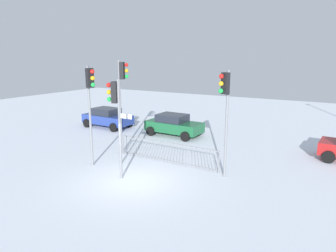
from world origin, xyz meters
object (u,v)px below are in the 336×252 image
at_px(traffic_light_rear_right, 225,100).
at_px(direction_sign_post, 121,133).
at_px(traffic_light_foreground_right, 116,107).
at_px(traffic_light_mid_right, 122,86).
at_px(traffic_light_foreground_left, 90,94).
at_px(car_blue_trailing, 107,117).
at_px(car_green_near, 174,125).

height_order(traffic_light_rear_right, direction_sign_post, traffic_light_rear_right).
height_order(traffic_light_foreground_right, traffic_light_mid_right, traffic_light_mid_right).
height_order(traffic_light_rear_right, traffic_light_mid_right, traffic_light_mid_right).
relative_size(traffic_light_foreground_left, car_blue_trailing, 1.26).
xyz_separation_m(traffic_light_foreground_left, car_green_near, (0.45, 7.20, -2.79)).
bearing_deg(direction_sign_post, traffic_light_mid_right, 127.21).
bearing_deg(car_green_near, traffic_light_foreground_left, -91.64).
bearing_deg(traffic_light_foreground_right, direction_sign_post, 12.32).
bearing_deg(traffic_light_foreground_right, traffic_light_foreground_left, 52.09).
bearing_deg(traffic_light_mid_right, traffic_light_foreground_right, 13.06).
bearing_deg(direction_sign_post, traffic_light_rear_right, 11.93).
bearing_deg(traffic_light_mid_right, traffic_light_rear_right, 62.81).
xyz_separation_m(traffic_light_foreground_right, traffic_light_mid_right, (-2.07, 3.04, 0.52)).
height_order(traffic_light_mid_right, car_green_near, traffic_light_mid_right).
relative_size(traffic_light_rear_right, traffic_light_foreground_right, 1.08).
height_order(traffic_light_foreground_right, direction_sign_post, traffic_light_foreground_right).
distance_m(traffic_light_rear_right, traffic_light_mid_right, 6.07).
bearing_deg(car_green_near, traffic_light_foreground_right, -76.63).
relative_size(traffic_light_rear_right, car_blue_trailing, 1.23).
bearing_deg(car_blue_trailing, traffic_light_foreground_left, -51.07).
height_order(traffic_light_rear_right, traffic_light_foreground_left, traffic_light_foreground_left).
height_order(traffic_light_mid_right, direction_sign_post, traffic_light_mid_right).
xyz_separation_m(traffic_light_rear_right, traffic_light_foreground_right, (-3.96, -2.40, -0.26)).
relative_size(traffic_light_rear_right, traffic_light_mid_right, 0.93).
bearing_deg(traffic_light_rear_right, car_blue_trailing, 0.17).
height_order(traffic_light_foreground_right, traffic_light_foreground_left, traffic_light_foreground_left).
xyz_separation_m(direction_sign_post, car_green_near, (-0.59, 6.31, -0.82)).
bearing_deg(traffic_light_foreground_left, car_green_near, -168.87).
xyz_separation_m(traffic_light_foreground_right, direction_sign_post, (-0.99, 1.52, -1.61)).
distance_m(traffic_light_rear_right, car_blue_trailing, 12.55).
relative_size(traffic_light_foreground_left, car_green_near, 1.26).
xyz_separation_m(traffic_light_foreground_left, car_blue_trailing, (-5.15, 6.88, -2.79)).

